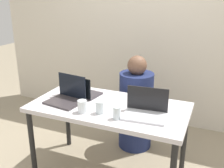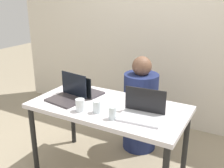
{
  "view_description": "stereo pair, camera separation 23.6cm",
  "coord_description": "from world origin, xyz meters",
  "px_view_note": "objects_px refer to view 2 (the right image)",
  "views": [
    {
      "loc": [
        0.86,
        -1.98,
        1.7
      ],
      "look_at": [
        0.0,
        0.07,
        0.92
      ],
      "focal_mm": 42.0,
      "sensor_mm": 36.0,
      "label": 1
    },
    {
      "loc": [
        1.08,
        -1.88,
        1.7
      ],
      "look_at": [
        0.0,
        0.07,
        0.92
      ],
      "focal_mm": 42.0,
      "sensor_mm": 36.0,
      "label": 2
    }
  ],
  "objects_px": {
    "water_glass_right": "(112,114)",
    "water_glass_left": "(80,106)",
    "person_at_center": "(140,109)",
    "laptop_back_left": "(82,90)",
    "water_glass_center": "(97,108)",
    "laptop_front_left": "(68,94)",
    "laptop_front_right": "(142,112)"
  },
  "relations": [
    {
      "from": "water_glass_center",
      "to": "water_glass_left",
      "type": "bearing_deg",
      "value": -163.49
    },
    {
      "from": "laptop_front_left",
      "to": "water_glass_left",
      "type": "bearing_deg",
      "value": -23.33
    },
    {
      "from": "laptop_front_left",
      "to": "water_glass_center",
      "type": "relative_size",
      "value": 3.29
    },
    {
      "from": "laptop_front_left",
      "to": "laptop_back_left",
      "type": "relative_size",
      "value": 0.89
    },
    {
      "from": "laptop_front_right",
      "to": "water_glass_right",
      "type": "xyz_separation_m",
      "value": [
        -0.19,
        -0.15,
        -0.0
      ]
    },
    {
      "from": "laptop_front_left",
      "to": "laptop_back_left",
      "type": "xyz_separation_m",
      "value": [
        0.03,
        0.19,
        -0.01
      ]
    },
    {
      "from": "person_at_center",
      "to": "water_glass_right",
      "type": "bearing_deg",
      "value": 111.37
    },
    {
      "from": "laptop_front_right",
      "to": "water_glass_left",
      "type": "bearing_deg",
      "value": -168.73
    },
    {
      "from": "water_glass_right",
      "to": "water_glass_left",
      "type": "relative_size",
      "value": 0.97
    },
    {
      "from": "water_glass_right",
      "to": "water_glass_left",
      "type": "distance_m",
      "value": 0.31
    },
    {
      "from": "laptop_back_left",
      "to": "water_glass_left",
      "type": "height_order",
      "value": "laptop_back_left"
    },
    {
      "from": "laptop_front_right",
      "to": "person_at_center",
      "type": "bearing_deg",
      "value": 108.41
    },
    {
      "from": "water_glass_center",
      "to": "water_glass_left",
      "type": "distance_m",
      "value": 0.15
    },
    {
      "from": "laptop_back_left",
      "to": "water_glass_center",
      "type": "bearing_deg",
      "value": 148.8
    },
    {
      "from": "person_at_center",
      "to": "laptop_front_left",
      "type": "distance_m",
      "value": 0.87
    },
    {
      "from": "laptop_front_left",
      "to": "water_glass_left",
      "type": "relative_size",
      "value": 3.19
    },
    {
      "from": "laptop_front_left",
      "to": "laptop_front_right",
      "type": "bearing_deg",
      "value": 8.14
    },
    {
      "from": "water_glass_right",
      "to": "laptop_front_left",
      "type": "bearing_deg",
      "value": 164.77
    },
    {
      "from": "person_at_center",
      "to": "laptop_back_left",
      "type": "xyz_separation_m",
      "value": [
        -0.43,
        -0.48,
        0.31
      ]
    },
    {
      "from": "water_glass_right",
      "to": "water_glass_left",
      "type": "height_order",
      "value": "water_glass_left"
    },
    {
      "from": "laptop_back_left",
      "to": "water_glass_right",
      "type": "height_order",
      "value": "laptop_back_left"
    },
    {
      "from": "laptop_front_left",
      "to": "water_glass_left",
      "type": "xyz_separation_m",
      "value": [
        0.25,
        -0.15,
        -0.0
      ]
    },
    {
      "from": "person_at_center",
      "to": "water_glass_right",
      "type": "height_order",
      "value": "person_at_center"
    },
    {
      "from": "laptop_front_right",
      "to": "water_glass_center",
      "type": "relative_size",
      "value": 3.47
    },
    {
      "from": "laptop_back_left",
      "to": "water_glass_right",
      "type": "xyz_separation_m",
      "value": [
        0.53,
        -0.34,
        -0.0
      ]
    },
    {
      "from": "laptop_front_left",
      "to": "laptop_back_left",
      "type": "height_order",
      "value": "laptop_front_left"
    },
    {
      "from": "person_at_center",
      "to": "water_glass_left",
      "type": "relative_size",
      "value": 9.92
    },
    {
      "from": "laptop_front_left",
      "to": "water_glass_center",
      "type": "bearing_deg",
      "value": -7.42
    },
    {
      "from": "laptop_back_left",
      "to": "water_glass_center",
      "type": "xyz_separation_m",
      "value": [
        0.36,
        -0.3,
        -0.0
      ]
    },
    {
      "from": "water_glass_center",
      "to": "person_at_center",
      "type": "bearing_deg",
      "value": 84.53
    },
    {
      "from": "water_glass_right",
      "to": "person_at_center",
      "type": "bearing_deg",
      "value": 96.71
    },
    {
      "from": "person_at_center",
      "to": "water_glass_center",
      "type": "height_order",
      "value": "person_at_center"
    }
  ]
}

